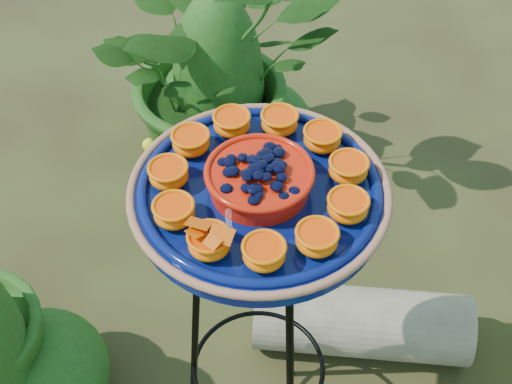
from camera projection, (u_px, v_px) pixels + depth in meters
tripod_stand at (259, 313)px, 1.46m from camera, size 0.31×0.33×0.84m
feeder_dish at (259, 190)px, 1.19m from camera, size 0.44×0.44×0.10m
driftwood_log at (361, 322)px, 1.93m from camera, size 0.60×0.43×0.19m
shrub_back_left at (218, 63)px, 2.20m from camera, size 0.97×0.98×0.82m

